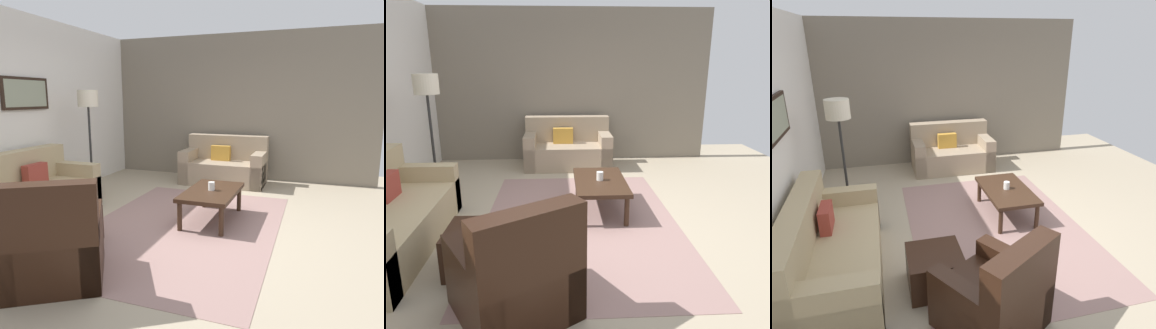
% 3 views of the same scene
% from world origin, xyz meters
% --- Properties ---
extents(ground_plane, '(8.00, 8.00, 0.00)m').
position_xyz_m(ground_plane, '(0.00, 0.00, 0.00)').
color(ground_plane, tan).
extents(stone_feature_panel, '(0.12, 5.20, 2.80)m').
position_xyz_m(stone_feature_panel, '(3.00, 0.00, 1.40)').
color(stone_feature_panel, slate).
rests_on(stone_feature_panel, ground_plane).
extents(area_rug, '(3.36, 2.29, 0.01)m').
position_xyz_m(area_rug, '(0.00, 0.00, 0.00)').
color(area_rug, gray).
rests_on(area_rug, ground_plane).
extents(couch_loveseat, '(0.84, 1.53, 0.88)m').
position_xyz_m(couch_loveseat, '(2.47, 0.09, 0.30)').
color(couch_loveseat, gray).
rests_on(couch_loveseat, ground_plane).
extents(armchair_leather, '(1.10, 1.10, 0.95)m').
position_xyz_m(armchair_leather, '(-1.61, 0.57, 0.31)').
color(armchair_leather, black).
rests_on(armchair_leather, ground_plane).
extents(ottoman, '(0.56, 0.56, 0.40)m').
position_xyz_m(ottoman, '(-0.91, 1.01, 0.20)').
color(ottoman, black).
rests_on(ottoman, ground_plane).
extents(coffee_table, '(1.10, 0.64, 0.41)m').
position_xyz_m(coffee_table, '(0.37, -0.27, 0.36)').
color(coffee_table, '#382316').
rests_on(coffee_table, ground_plane).
extents(cup, '(0.09, 0.09, 0.11)m').
position_xyz_m(cup, '(0.37, -0.26, 0.46)').
color(cup, white).
rests_on(cup, coffee_table).
extents(lamp_standing, '(0.32, 0.32, 1.71)m').
position_xyz_m(lamp_standing, '(0.89, 1.95, 1.41)').
color(lamp_standing, black).
rests_on(lamp_standing, ground_plane).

